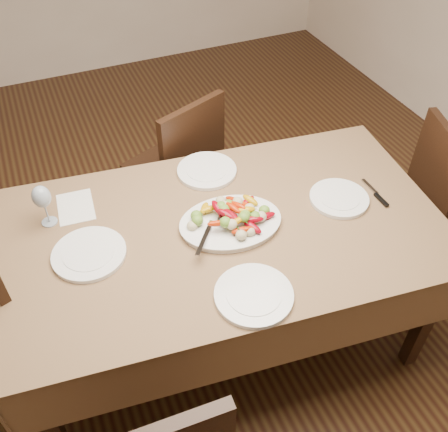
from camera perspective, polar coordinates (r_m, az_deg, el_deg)
floor at (r=2.69m, az=-5.34°, el=-12.54°), size 6.00×6.00×0.00m
dining_table at (r=2.36m, az=0.00°, el=-7.79°), size 1.95×1.24×0.76m
chair_far at (r=2.86m, az=-5.94°, el=5.63°), size 0.55×0.55×0.95m
serving_platter at (r=2.07m, az=0.75°, el=-0.89°), size 0.45×0.35×0.02m
roasted_vegetables at (r=2.03m, az=0.76°, el=0.26°), size 0.37×0.27×0.09m
serving_spoon at (r=2.01m, az=-0.70°, el=-1.22°), size 0.26×0.22×0.03m
plate_left at (r=2.03m, az=-15.16°, el=-4.21°), size 0.29×0.29×0.02m
plate_right at (r=2.25m, az=13.01°, el=1.97°), size 0.26×0.26×0.02m
plate_far at (r=2.34m, az=-1.97°, el=5.19°), size 0.28×0.28×0.02m
plate_near at (r=1.83m, az=3.42°, el=-9.01°), size 0.29×0.29×0.02m
wine_glass at (r=2.15m, az=-19.89°, el=1.26°), size 0.08×0.08×0.20m
menu_card at (r=2.26m, az=-16.60°, el=1.00°), size 0.17×0.22×0.00m
table_knife at (r=2.32m, az=16.97°, el=2.41°), size 0.02×0.20×0.01m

